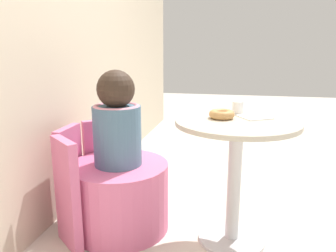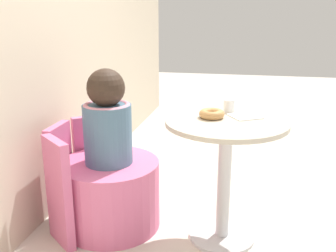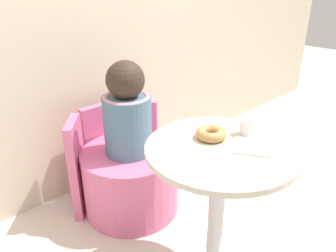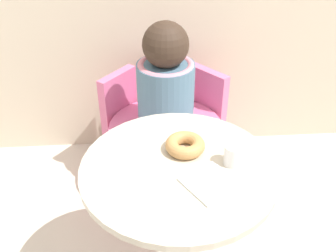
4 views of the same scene
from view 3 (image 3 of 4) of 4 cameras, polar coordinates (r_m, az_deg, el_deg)
The scene contains 8 objects.
back_wall at distance 2.17m, azimuth -13.73°, elevation 19.70°, with size 6.00×0.06×2.40m.
round_table at distance 1.50m, azimuth 8.88°, elevation -9.97°, with size 0.65×0.65×0.70m.
tub_chair at distance 2.08m, azimuth -6.48°, elevation -9.33°, with size 0.59×0.59×0.41m.
booth_backrest at distance 2.20m, azimuth -10.47°, elevation -4.45°, with size 0.69×0.25×0.61m.
child_figure at distance 1.87m, azimuth -7.14°, elevation 2.37°, with size 0.28×0.28×0.55m.
donut at distance 1.47m, azimuth 7.52°, elevation -1.31°, with size 0.14×0.14×0.05m.
cup at distance 1.53m, azimuth 13.41°, elevation -0.10°, with size 0.06×0.06×0.07m.
paper_napkin at distance 1.43m, azimuth 14.45°, elevation -3.44°, with size 0.21×0.21×0.01m.
Camera 3 is at (-1.10, -0.73, 1.36)m, focal length 35.00 mm.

